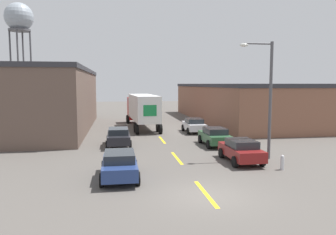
{
  "coord_description": "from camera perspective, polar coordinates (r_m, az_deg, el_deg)",
  "views": [
    {
      "loc": [
        -3.95,
        -13.76,
        4.99
      ],
      "look_at": [
        0.37,
        13.78,
        2.12
      ],
      "focal_mm": 35.0,
      "sensor_mm": 36.0,
      "label": 1
    }
  ],
  "objects": [
    {
      "name": "ground_plane",
      "position": [
        15.16,
        6.89,
        -13.38
      ],
      "size": [
        160.0,
        160.0,
        0.0
      ],
      "primitive_type": "plane",
      "color": "#56514C"
    },
    {
      "name": "road_centerline",
      "position": [
        22.27,
        1.54,
        -7.06
      ],
      "size": [
        0.2,
        18.25,
        0.01
      ],
      "color": "yellow",
      "rests_on": "ground_plane"
    },
    {
      "name": "warehouse_left",
      "position": [
        38.2,
        -21.88,
        2.94
      ],
      "size": [
        11.36,
        23.98,
        6.62
      ],
      "color": "brown",
      "rests_on": "ground_plane"
    },
    {
      "name": "warehouse_right",
      "position": [
        46.28,
        13.16,
        2.65
      ],
      "size": [
        13.17,
        29.95,
        5.01
      ],
      "color": "brown",
      "rests_on": "ground_plane"
    },
    {
      "name": "semi_truck",
      "position": [
        37.45,
        -4.59,
        1.67
      ],
      "size": [
        3.29,
        12.13,
        3.77
      ],
      "rotation": [
        0.0,
        0.0,
        0.06
      ],
      "color": "#B21919",
      "rests_on": "ground_plane"
    },
    {
      "name": "parked_car_right_near",
      "position": [
        21.53,
        12.6,
        -5.55
      ],
      "size": [
        1.97,
        4.11,
        1.46
      ],
      "color": "maroon",
      "rests_on": "ground_plane"
    },
    {
      "name": "parked_car_right_far",
      "position": [
        33.77,
        4.53,
        -1.31
      ],
      "size": [
        1.97,
        4.11,
        1.46
      ],
      "color": "silver",
      "rests_on": "ground_plane"
    },
    {
      "name": "parked_car_left_near",
      "position": [
        17.54,
        -8.44,
        -8.09
      ],
      "size": [
        1.97,
        4.11,
        1.46
      ],
      "color": "navy",
      "rests_on": "ground_plane"
    },
    {
      "name": "parked_car_left_far",
      "position": [
        26.64,
        -8.62,
        -3.29
      ],
      "size": [
        1.97,
        4.11,
        1.46
      ],
      "color": "black",
      "rests_on": "ground_plane"
    },
    {
      "name": "parked_car_right_mid",
      "position": [
        26.82,
        8.14,
        -3.22
      ],
      "size": [
        1.97,
        4.11,
        1.46
      ],
      "color": "#2D5B38",
      "rests_on": "ground_plane"
    },
    {
      "name": "water_tower",
      "position": [
        61.46,
        -24.52,
        15.24
      ],
      "size": [
        4.6,
        4.6,
        18.29
      ],
      "color": "#47474C",
      "rests_on": "ground_plane"
    },
    {
      "name": "street_lamp",
      "position": [
        22.44,
        16.84,
        4.3
      ],
      "size": [
        2.28,
        0.32,
        7.71
      ],
      "color": "#4C4C51",
      "rests_on": "ground_plane"
    },
    {
      "name": "fire_hydrant",
      "position": [
        20.35,
        19.28,
        -7.39
      ],
      "size": [
        0.22,
        0.22,
        0.88
      ],
      "color": "silver",
      "rests_on": "ground_plane"
    }
  ]
}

